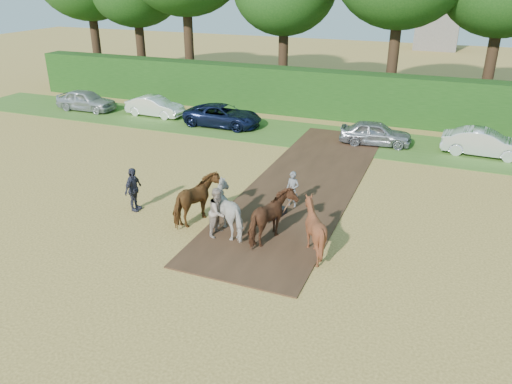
{
  "coord_description": "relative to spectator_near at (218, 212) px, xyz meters",
  "views": [
    {
      "loc": [
        7.13,
        -13.15,
        8.74
      ],
      "look_at": [
        0.93,
        2.32,
        1.4
      ],
      "focal_mm": 35.0,
      "sensor_mm": 36.0,
      "label": 1
    }
  ],
  "objects": [
    {
      "name": "ground",
      "position": [
        0.08,
        -1.22,
        -0.92
      ],
      "size": [
        120.0,
        120.0,
        0.0
      ],
      "primitive_type": "plane",
      "color": "gold",
      "rests_on": "ground"
    },
    {
      "name": "earth_strip",
      "position": [
        1.58,
        5.78,
        -0.89
      ],
      "size": [
        4.5,
        17.0,
        0.05
      ],
      "primitive_type": "cube",
      "color": "#472D1C",
      "rests_on": "ground"
    },
    {
      "name": "grass_verge",
      "position": [
        0.08,
        12.78,
        -0.9
      ],
      "size": [
        50.0,
        5.0,
        0.03
      ],
      "primitive_type": "cube",
      "color": "#38601E",
      "rests_on": "ground"
    },
    {
      "name": "hedgerow",
      "position": [
        0.08,
        17.28,
        0.58
      ],
      "size": [
        46.0,
        1.6,
        3.0
      ],
      "primitive_type": "cube",
      "color": "#14380F",
      "rests_on": "ground"
    },
    {
      "name": "spectator_near",
      "position": [
        0.0,
        0.0,
        0.0
      ],
      "size": [
        0.78,
        0.96,
        1.83
      ],
      "primitive_type": "imported",
      "rotation": [
        0.0,
        0.0,
        1.47
      ],
      "color": "#C5B19B",
      "rests_on": "ground"
    },
    {
      "name": "spectator_far",
      "position": [
        -4.01,
        0.58,
        -0.02
      ],
      "size": [
        0.47,
        1.06,
        1.8
      ],
      "primitive_type": "imported",
      "rotation": [
        0.0,
        0.0,
        1.6
      ],
      "color": "#272734",
      "rests_on": "ground"
    },
    {
      "name": "plough_team",
      "position": [
        1.21,
        0.37,
        -0.01
      ],
      "size": [
        6.27,
        4.36,
        1.83
      ],
      "color": "brown",
      "rests_on": "ground"
    },
    {
      "name": "parked_cars",
      "position": [
        0.88,
        12.83,
        -0.22
      ],
      "size": [
        35.84,
        2.85,
        1.47
      ],
      "color": "#ABAEB2",
      "rests_on": "ground"
    }
  ]
}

